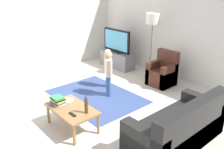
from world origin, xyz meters
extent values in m
plane|color=beige|center=(0.00, 0.00, 0.00)|extent=(7.80, 7.80, 0.00)
cube|color=silver|center=(0.00, 3.00, 1.35)|extent=(6.00, 0.12, 2.70)
cube|color=silver|center=(-3.00, 0.00, 1.35)|extent=(0.12, 6.00, 2.70)
cube|color=#33477A|center=(-0.44, 0.48, 0.00)|extent=(2.20, 1.60, 0.01)
cube|color=slate|center=(-1.72, 2.30, 0.25)|extent=(1.20, 0.44, 0.50)
cube|color=black|center=(-1.72, 2.25, 0.10)|extent=(1.10, 0.32, 0.03)
cube|color=black|center=(-1.72, 2.28, 0.52)|extent=(0.44, 0.28, 0.03)
cube|color=black|center=(-1.72, 2.28, 0.87)|extent=(1.10, 0.07, 0.68)
cube|color=#59B2D8|center=(-1.72, 2.24, 0.87)|extent=(1.00, 0.01, 0.58)
cube|color=black|center=(1.83, 0.41, 0.21)|extent=(0.80, 1.80, 0.42)
cube|color=black|center=(2.13, 0.41, 0.43)|extent=(0.20, 1.80, 0.86)
cube|color=black|center=(1.83, -0.39, 0.30)|extent=(0.80, 0.20, 0.60)
cube|color=black|center=(1.83, 1.21, 0.30)|extent=(0.80, 0.20, 0.60)
cube|color=#B22823|center=(1.98, 0.96, 0.56)|extent=(0.10, 0.32, 0.32)
cube|color=#472319|center=(0.13, 2.20, 0.21)|extent=(0.60, 0.60, 0.42)
cube|color=#472319|center=(0.13, 2.42, 0.45)|extent=(0.60, 0.16, 0.90)
cube|color=#472319|center=(-0.11, 2.20, 0.30)|extent=(0.12, 0.60, 0.60)
cube|color=#472319|center=(0.37, 2.20, 0.30)|extent=(0.12, 0.60, 0.60)
cylinder|color=#262626|center=(-0.48, 2.45, 0.01)|extent=(0.28, 0.28, 0.02)
cylinder|color=#99844C|center=(-0.48, 2.45, 0.76)|extent=(0.03, 0.03, 1.50)
cylinder|color=silver|center=(-0.48, 2.45, 1.64)|extent=(0.36, 0.36, 0.28)
cylinder|color=gray|center=(-0.75, 1.08, 0.23)|extent=(0.08, 0.08, 0.45)
cylinder|color=gray|center=(-0.64, 1.05, 0.23)|extent=(0.08, 0.08, 0.45)
cube|color=gold|center=(-0.70, 1.06, 0.64)|extent=(0.24, 0.17, 0.39)
sphere|color=beige|center=(-0.70, 1.06, 0.92)|extent=(0.16, 0.16, 0.16)
cylinder|color=beige|center=(-0.83, 1.10, 0.66)|extent=(0.06, 0.06, 0.35)
cylinder|color=beige|center=(-0.56, 1.02, 0.66)|extent=(0.06, 0.06, 0.35)
cylinder|color=#33598C|center=(-0.35, 0.77, 0.25)|extent=(0.08, 0.08, 0.50)
cylinder|color=#33598C|center=(-0.24, 0.72, 0.25)|extent=(0.08, 0.08, 0.50)
cube|color=white|center=(-0.29, 0.75, 0.71)|extent=(0.27, 0.22, 0.42)
sphere|color=tan|center=(-0.29, 0.75, 1.01)|extent=(0.18, 0.18, 0.18)
cylinder|color=tan|center=(-0.43, 0.82, 0.73)|extent=(0.07, 0.07, 0.38)
cylinder|color=tan|center=(-0.16, 0.68, 0.73)|extent=(0.07, 0.07, 0.38)
cube|color=olive|center=(0.34, -0.66, 0.40)|extent=(1.00, 0.60, 0.04)
cylinder|color=olive|center=(-0.11, -0.91, 0.19)|extent=(0.05, 0.05, 0.38)
cylinder|color=olive|center=(0.79, -0.91, 0.19)|extent=(0.05, 0.05, 0.38)
cylinder|color=olive|center=(-0.11, -0.41, 0.19)|extent=(0.05, 0.05, 0.38)
cylinder|color=olive|center=(0.79, -0.41, 0.19)|extent=(0.05, 0.05, 0.38)
cube|color=white|center=(0.05, -0.77, 0.44)|extent=(0.25, 0.22, 0.03)
cube|color=#334CA5|center=(0.06, -0.77, 0.47)|extent=(0.23, 0.22, 0.03)
cube|color=yellow|center=(0.08, -0.77, 0.51)|extent=(0.26, 0.23, 0.03)
cube|color=black|center=(0.06, -0.78, 0.54)|extent=(0.27, 0.19, 0.03)
cube|color=#388C4C|center=(0.08, -0.79, 0.57)|extent=(0.23, 0.19, 0.03)
cylinder|color=#4C3319|center=(0.66, -0.56, 0.56)|extent=(0.06, 0.06, 0.28)
cylinder|color=#4C3319|center=(0.66, -0.56, 0.73)|extent=(0.02, 0.02, 0.06)
cube|color=black|center=(0.56, -0.78, 0.43)|extent=(0.17, 0.05, 0.02)
cylinder|color=white|center=(0.04, -0.56, 0.43)|extent=(0.22, 0.22, 0.02)
cube|color=silver|center=(0.06, -0.56, 0.44)|extent=(0.14, 0.08, 0.01)
camera|label=1|loc=(3.72, -2.63, 2.52)|focal=38.75mm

